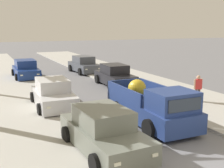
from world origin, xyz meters
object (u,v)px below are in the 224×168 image
Objects in this scene: car_right_near at (115,76)px; car_left_mid at (26,70)px; car_left_near at (104,132)px; pedestrian at (198,87)px; car_left_far at (53,94)px; car_right_mid at (84,65)px; pickup_truck at (152,107)px.

car_left_mid is (-5.48, 5.78, 0.00)m from car_right_near.
car_left_mid is (-0.27, 16.01, 0.00)m from car_left_near.
pedestrian reaches higher than car_right_near.
car_left_near is 2.72× the size of pedestrian.
car_left_far is at bearing -90.08° from car_left_mid.
car_left_mid is at bearing 133.46° from car_right_near.
car_right_mid is 2.72× the size of pedestrian.
pickup_truck reaches higher than car_left_near.
car_left_mid is 0.99× the size of car_right_mid.
car_left_far is 2.71× the size of pedestrian.
car_left_near is at bearing -116.99° from car_right_near.
car_left_mid is 2.68× the size of pedestrian.
pickup_truck is 3.28× the size of pedestrian.
car_right_mid is 1.00× the size of car_left_far.
car_left_near is 1.00× the size of car_right_near.
pickup_truck reaches higher than car_left_mid.
car_left_mid is at bearing 103.06° from pickup_truck.
car_right_near is at bearing 107.46° from pedestrian.
car_left_mid is (-3.31, 14.29, -0.09)m from pickup_truck.
car_left_near is 17.69m from car_right_mid.
pedestrian reaches higher than car_left_far.
car_right_mid is at bearing 9.59° from car_left_mid.
car_right_mid is (-0.06, 6.70, 0.00)m from car_right_near.
car_left_far is (-5.43, -10.69, 0.00)m from car_right_mid.
pedestrian is at bearing -58.55° from car_left_mid.
pedestrian is at bearing -72.54° from car_right_near.
car_left_mid is at bearing 90.96° from car_left_near.
pickup_truck is 8.78m from car_right_near.
car_left_near and car_left_far have the same top height.
pickup_truck is 1.21× the size of car_right_near.
pickup_truck reaches higher than car_left_far.
car_right_near is at bearing 75.73° from pickup_truck.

